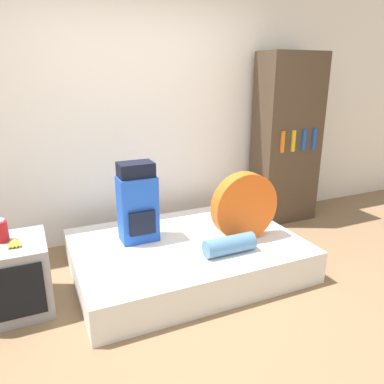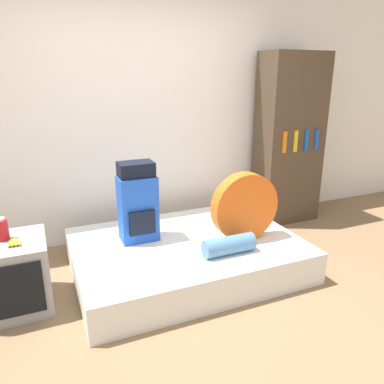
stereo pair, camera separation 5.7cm
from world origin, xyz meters
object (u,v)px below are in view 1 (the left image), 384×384
object	(u,v)px
television	(14,277)
canister	(1,231)
tent_bag	(244,206)
sleeping_roll	(229,245)
bookshelf	(287,140)
backpack	(138,204)

from	to	relation	value
television	canister	world-z (taller)	canister
tent_bag	sleeping_roll	world-z (taller)	tent_bag
sleeping_roll	bookshelf	distance (m)	1.84
sleeping_roll	television	bearing A→B (deg)	167.81
canister	sleeping_roll	bearing A→B (deg)	-13.84
canister	backpack	bearing A→B (deg)	8.30
tent_bag	canister	world-z (taller)	tent_bag
sleeping_roll	canister	world-z (taller)	canister
tent_bag	bookshelf	xyz separation A→B (m)	(1.10, 0.87, 0.38)
bookshelf	television	bearing A→B (deg)	-166.51
sleeping_roll	television	world-z (taller)	television
tent_bag	bookshelf	size ratio (longest dim) A/B	0.32
television	bookshelf	bearing A→B (deg)	13.49
sleeping_roll	bookshelf	size ratio (longest dim) A/B	0.23
sleeping_roll	television	xyz separation A→B (m)	(-1.64, 0.35, -0.09)
backpack	bookshelf	size ratio (longest dim) A/B	0.36
sleeping_roll	tent_bag	bearing A→B (deg)	38.55
sleeping_roll	backpack	bearing A→B (deg)	136.71
backpack	bookshelf	bearing A→B (deg)	14.37
sleeping_roll	bookshelf	world-z (taller)	bookshelf
sleeping_roll	bookshelf	bearing A→B (deg)	38.30
backpack	canister	distance (m)	1.09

